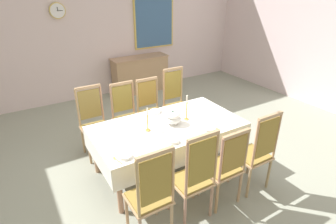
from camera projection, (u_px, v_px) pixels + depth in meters
The scene contains 24 objects.
ground at pixel (162, 162), 4.38m from camera, with size 8.18×6.57×0.04m, color gray.
back_wall at pixel (88, 21), 6.17m from camera, with size 8.18×0.08×3.59m, color silver.
dining_table at pixel (168, 130), 3.93m from camera, with size 2.12×1.13×0.75m.
tablecloth at pixel (168, 129), 3.93m from camera, with size 2.14×1.15×0.32m.
chair_south_a at pixel (151, 194), 2.84m from camera, with size 0.44×0.42×1.20m.
chair_north_a at pixel (94, 121), 4.35m from camera, with size 0.44×0.42×1.15m.
chair_south_b at pixel (194, 176), 3.10m from camera, with size 0.44×0.42×1.21m.
chair_north_b at pixel (126, 114), 4.62m from camera, with size 0.44×0.42×1.11m.
chair_south_c at pixel (225, 166), 3.34m from camera, with size 0.44×0.42×1.10m.
chair_north_c at pixel (151, 108), 4.84m from camera, with size 0.44×0.42×1.10m.
chair_south_d at pixel (256, 151), 3.57m from camera, with size 0.44×0.42×1.18m.
chair_north_d at pixel (176, 100), 5.07m from camera, with size 0.44×0.42×1.20m.
soup_tureen at pixel (173, 117), 3.89m from camera, with size 0.25×0.25×0.21m.
candlestick_west at pixel (148, 122), 3.69m from camera, with size 0.07×0.07×0.34m.
candlestick_east at pixel (187, 110), 3.98m from camera, with size 0.07×0.07×0.39m.
bowl_near_left at pixel (208, 128), 3.75m from camera, with size 0.20×0.20×0.04m.
bowl_near_right at pixel (125, 156), 3.17m from camera, with size 0.16×0.16×0.03m.
bowl_far_left at pixel (173, 141), 3.47m from camera, with size 0.15×0.15×0.04m.
bowl_far_right at pixel (155, 111), 4.26m from camera, with size 0.18×0.18×0.04m.
spoon_primary at pixel (214, 127), 3.84m from camera, with size 0.04×0.18×0.01m.
spoon_secondary at pixel (115, 159), 3.14m from camera, with size 0.06×0.17×0.01m.
sideboard at pixel (140, 74), 7.01m from camera, with size 1.44×0.48×0.90m.
mounted_clock at pixel (57, 11), 5.70m from camera, with size 0.33×0.06×0.33m.
framed_painting at pixel (154, 20), 6.92m from camera, with size 1.11×0.05×1.41m.
Camera 1 is at (-1.77, -3.14, 2.61)m, focal length 29.17 mm.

